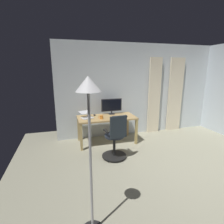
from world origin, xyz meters
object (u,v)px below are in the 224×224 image
desk (107,120)px  computer_keyboard (120,117)px  floor_lamp (89,115)px  laptop (86,116)px  mug_tea (101,117)px  computer_monitor (112,106)px  office_chair (116,139)px  computer_mouse (94,115)px

desk → computer_keyboard: computer_keyboard is taller
floor_lamp → computer_keyboard: bearing=-115.2°
laptop → mug_tea: laptop is taller
computer_keyboard → mug_tea: bearing=3.5°
laptop → desk: bearing=154.7°
desk → computer_monitor: size_ratio=2.62×
office_chair → computer_monitor: computer_monitor is taller
office_chair → computer_keyboard: bearing=57.1°
desk → computer_monitor: bearing=-129.5°
computer_monitor → computer_keyboard: bearing=107.7°
computer_keyboard → laptop: 0.88m
computer_keyboard → computer_mouse: 0.71m
office_chair → computer_mouse: bearing=93.1°
office_chair → computer_mouse: 1.23m
office_chair → computer_mouse: size_ratio=10.28×
office_chair → computer_mouse: (0.25, -1.17, 0.27)m
computer_monitor → computer_mouse: bearing=4.4°
laptop → floor_lamp: size_ratio=0.22×
mug_tea → office_chair: bearing=99.9°
computer_keyboard → laptop: laptop is taller
desk → laptop: size_ratio=3.59×
computer_mouse → computer_keyboard: bearing=151.5°
desk → floor_lamp: size_ratio=0.80×
desk → computer_keyboard: bearing=159.7°
desk → computer_monitor: (-0.21, -0.25, 0.33)m
computer_monitor → computer_keyboard: computer_monitor is taller
laptop → computer_keyboard: bearing=148.2°
desk → office_chair: 0.97m
computer_monitor → mug_tea: size_ratio=4.43×
mug_tea → computer_keyboard: bearing=-176.5°
computer_keyboard → computer_mouse: bearing=-28.5°
laptop → floor_lamp: 2.79m
computer_monitor → mug_tea: bearing=46.0°
computer_mouse → office_chair: bearing=102.0°
laptop → floor_lamp: (0.32, 2.68, 0.72)m
computer_monitor → floor_lamp: size_ratio=0.31×
computer_monitor → computer_mouse: computer_monitor is taller
desk → floor_lamp: (0.86, 2.64, 0.86)m
computer_keyboard → mug_tea: size_ratio=2.98×
computer_keyboard → floor_lamp: size_ratio=0.21×
office_chair → computer_monitor: bearing=69.3°
computer_keyboard → floor_lamp: (1.18, 2.52, 0.76)m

